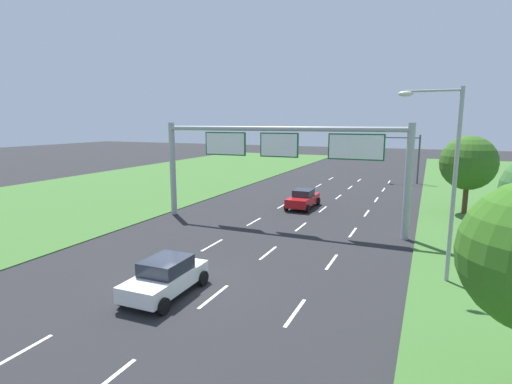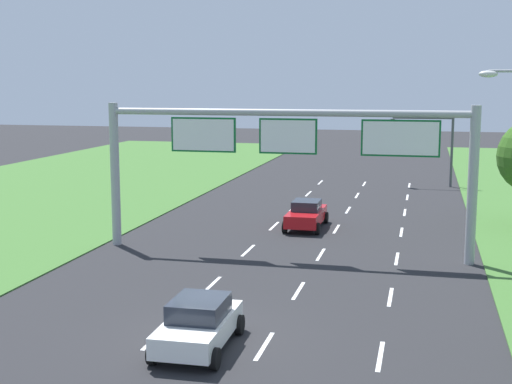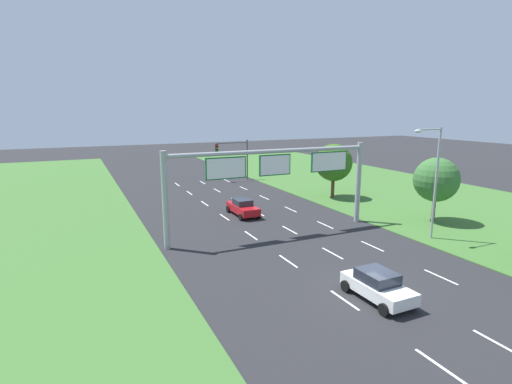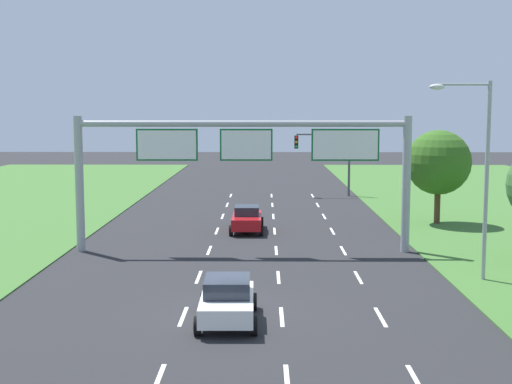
{
  "view_description": "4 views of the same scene",
  "coord_description": "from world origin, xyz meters",
  "px_view_note": "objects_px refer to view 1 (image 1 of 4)",
  "views": [
    {
      "loc": [
        9.47,
        -13.37,
        7.05
      ],
      "look_at": [
        -0.78,
        10.14,
        2.53
      ],
      "focal_mm": 28.0,
      "sensor_mm": 36.0,
      "label": 1
    },
    {
      "loc": [
        6.3,
        -20.26,
        7.98
      ],
      "look_at": [
        -0.37,
        7.83,
        3.51
      ],
      "focal_mm": 50.0,
      "sensor_mm": 36.0,
      "label": 2
    },
    {
      "loc": [
        -14.0,
        -15.52,
        9.76
      ],
      "look_at": [
        -1.53,
        11.52,
        3.58
      ],
      "focal_mm": 28.0,
      "sensor_mm": 36.0,
      "label": 3
    },
    {
      "loc": [
        1.13,
        -24.57,
        7.28
      ],
      "look_at": [
        0.75,
        7.79,
        3.56
      ],
      "focal_mm": 50.0,
      "sensor_mm": 36.0,
      "label": 4
    }
  ],
  "objects_px": {
    "roadside_tree_far": "(468,163)",
    "traffic_light_mast": "(401,150)",
    "car_lead_silver": "(166,277)",
    "street_lamp": "(446,168)",
    "sign_gantry": "(279,154)",
    "car_near_red": "(303,199)"
  },
  "relations": [
    {
      "from": "sign_gantry",
      "to": "street_lamp",
      "type": "distance_m",
      "value": 11.74
    },
    {
      "from": "traffic_light_mast",
      "to": "roadside_tree_far",
      "type": "bearing_deg",
      "value": -69.01
    },
    {
      "from": "car_lead_silver",
      "to": "sign_gantry",
      "type": "bearing_deg",
      "value": 87.4
    },
    {
      "from": "car_near_red",
      "to": "sign_gantry",
      "type": "bearing_deg",
      "value": -88.57
    },
    {
      "from": "roadside_tree_far",
      "to": "car_near_red",
      "type": "bearing_deg",
      "value": -167.0
    },
    {
      "from": "car_lead_silver",
      "to": "street_lamp",
      "type": "xyz_separation_m",
      "value": [
        10.29,
        6.11,
        4.3
      ]
    },
    {
      "from": "sign_gantry",
      "to": "traffic_light_mast",
      "type": "relative_size",
      "value": 3.08
    },
    {
      "from": "sign_gantry",
      "to": "street_lamp",
      "type": "xyz_separation_m",
      "value": [
        9.93,
        -6.27,
        0.12
      ]
    },
    {
      "from": "car_near_red",
      "to": "roadside_tree_far",
      "type": "xyz_separation_m",
      "value": [
        12.13,
        2.8,
        3.21
      ]
    },
    {
      "from": "roadside_tree_far",
      "to": "traffic_light_mast",
      "type": "bearing_deg",
      "value": 110.99
    },
    {
      "from": "car_lead_silver",
      "to": "traffic_light_mast",
      "type": "xyz_separation_m",
      "value": [
        6.54,
        36.48,
        3.09
      ]
    },
    {
      "from": "car_lead_silver",
      "to": "street_lamp",
      "type": "relative_size",
      "value": 0.48
    },
    {
      "from": "car_near_red",
      "to": "roadside_tree_far",
      "type": "bearing_deg",
      "value": 13.15
    },
    {
      "from": "car_lead_silver",
      "to": "street_lamp",
      "type": "height_order",
      "value": "street_lamp"
    },
    {
      "from": "car_lead_silver",
      "to": "roadside_tree_far",
      "type": "height_order",
      "value": "roadside_tree_far"
    },
    {
      "from": "car_near_red",
      "to": "roadside_tree_far",
      "type": "height_order",
      "value": "roadside_tree_far"
    },
    {
      "from": "traffic_light_mast",
      "to": "street_lamp",
      "type": "bearing_deg",
      "value": -82.96
    },
    {
      "from": "car_lead_silver",
      "to": "traffic_light_mast",
      "type": "relative_size",
      "value": 0.72
    },
    {
      "from": "car_near_red",
      "to": "street_lamp",
      "type": "height_order",
      "value": "street_lamp"
    },
    {
      "from": "car_lead_silver",
      "to": "sign_gantry",
      "type": "height_order",
      "value": "sign_gantry"
    },
    {
      "from": "street_lamp",
      "to": "roadside_tree_far",
      "type": "height_order",
      "value": "street_lamp"
    },
    {
      "from": "car_lead_silver",
      "to": "sign_gantry",
      "type": "relative_size",
      "value": 0.23
    }
  ]
}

